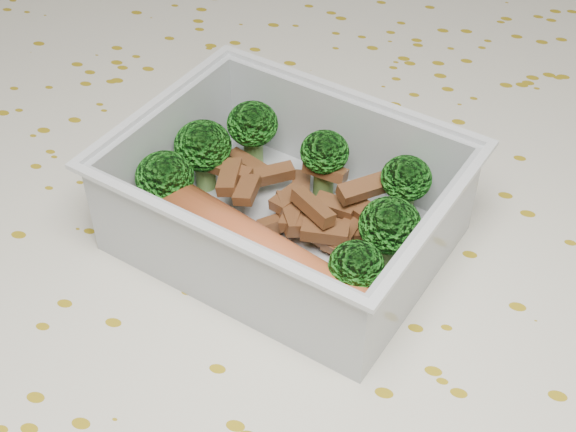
# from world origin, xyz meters

# --- Properties ---
(dining_table) EXTENTS (1.40, 0.90, 0.75)m
(dining_table) POSITION_xyz_m (0.00, 0.00, 0.67)
(dining_table) COLOR brown
(dining_table) RESTS_ON ground
(tablecloth) EXTENTS (1.46, 0.96, 0.19)m
(tablecloth) POSITION_xyz_m (0.00, 0.00, 0.72)
(tablecloth) COLOR silver
(tablecloth) RESTS_ON dining_table
(lunch_container) EXTENTS (0.23, 0.20, 0.07)m
(lunch_container) POSITION_xyz_m (-0.00, 0.01, 0.78)
(lunch_container) COLOR silver
(lunch_container) RESTS_ON tablecloth
(broccoli_florets) EXTENTS (0.17, 0.14, 0.05)m
(broccoli_florets) POSITION_xyz_m (-0.01, 0.02, 0.79)
(broccoli_florets) COLOR #608C3F
(broccoli_florets) RESTS_ON lunch_container
(meat_pile) EXTENTS (0.11, 0.07, 0.03)m
(meat_pile) POSITION_xyz_m (0.01, 0.02, 0.77)
(meat_pile) COLOR brown
(meat_pile) RESTS_ON lunch_container
(sausage) EXTENTS (0.16, 0.08, 0.03)m
(sausage) POSITION_xyz_m (-0.01, -0.03, 0.78)
(sausage) COLOR #BD562D
(sausage) RESTS_ON lunch_container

